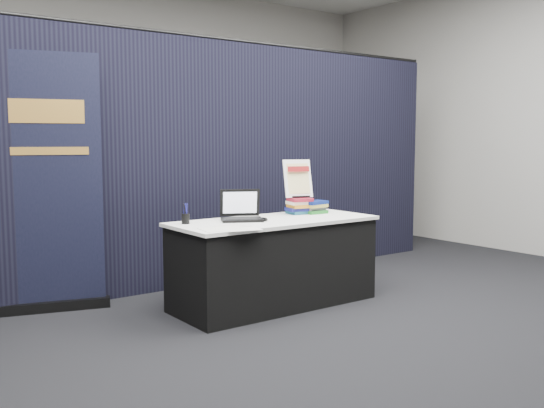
{
  "coord_description": "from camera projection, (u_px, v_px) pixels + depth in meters",
  "views": [
    {
      "loc": [
        -3.08,
        -3.59,
        1.42
      ],
      "look_at": [
        -0.02,
        0.55,
        0.88
      ],
      "focal_mm": 40.0,
      "sensor_mm": 36.0,
      "label": 1
    }
  ],
  "objects": [
    {
      "name": "wall_back",
      "position": [
        116.0,
        115.0,
        7.86
      ],
      "size": [
        8.0,
        0.02,
        3.5
      ],
      "primitive_type": "cube",
      "color": "#A2A099",
      "rests_on": "floor"
    },
    {
      "name": "mouse",
      "position": [
        264.0,
        219.0,
        5.09
      ],
      "size": [
        0.06,
        0.1,
        0.03
      ],
      "primitive_type": "ellipsoid",
      "rotation": [
        0.0,
        0.0,
        -0.03
      ],
      "color": "black",
      "rests_on": "display_table"
    },
    {
      "name": "pullup_banner",
      "position": [
        49.0,
        198.0,
        4.99
      ],
      "size": [
        0.9,
        0.35,
        2.14
      ],
      "rotation": [
        0.0,
        0.0,
        -0.29
      ],
      "color": "black",
      "rests_on": "floor"
    },
    {
      "name": "brochure_mid",
      "position": [
        223.0,
        229.0,
        4.62
      ],
      "size": [
        0.36,
        0.29,
        0.0
      ],
      "primitive_type": "cube",
      "rotation": [
        0.0,
        0.0,
        -0.18
      ],
      "color": "white",
      "rests_on": "display_table"
    },
    {
      "name": "laptop",
      "position": [
        239.0,
        213.0,
        5.13
      ],
      "size": [
        0.41,
        0.41,
        0.26
      ],
      "rotation": [
        0.0,
        0.0,
        -0.47
      ],
      "color": "black",
      "rests_on": "display_table"
    },
    {
      "name": "brochure_left",
      "position": [
        242.0,
        229.0,
        4.61
      ],
      "size": [
        0.31,
        0.25,
        0.0
      ],
      "primitive_type": "cube",
      "rotation": [
        0.0,
        0.0,
        -0.24
      ],
      "color": "white",
      "rests_on": "display_table"
    },
    {
      "name": "book_stack_tall",
      "position": [
        300.0,
        206.0,
        5.58
      ],
      "size": [
        0.24,
        0.19,
        0.15
      ],
      "rotation": [
        0.0,
        0.0,
        -0.11
      ],
      "color": "#1B5469",
      "rests_on": "display_table"
    },
    {
      "name": "drape_partition",
      "position": [
        211.0,
        163.0,
        6.0
      ],
      "size": [
        6.0,
        0.08,
        2.4
      ],
      "primitive_type": "cube",
      "color": "black",
      "rests_on": "floor"
    },
    {
      "name": "display_table",
      "position": [
        274.0,
        262.0,
        5.24
      ],
      "size": [
        1.8,
        0.75,
        0.75
      ],
      "color": "black",
      "rests_on": "floor"
    },
    {
      "name": "brochure_right",
      "position": [
        230.0,
        227.0,
        4.75
      ],
      "size": [
        0.33,
        0.26,
        0.0
      ],
      "primitive_type": "cube",
      "rotation": [
        0.0,
        0.0,
        0.21
      ],
      "color": "silver",
      "rests_on": "display_table"
    },
    {
      "name": "info_sign",
      "position": [
        298.0,
        179.0,
        5.58
      ],
      "size": [
        0.28,
        0.17,
        0.36
      ],
      "rotation": [
        0.0,
        0.0,
        -0.29
      ],
      "color": "black",
      "rests_on": "book_stack_tall"
    },
    {
      "name": "stacking_chair",
      "position": [
        283.0,
        228.0,
        6.41
      ],
      "size": [
        0.45,
        0.45,
        0.91
      ],
      "rotation": [
        0.0,
        0.0,
        -0.1
      ],
      "color": "black",
      "rests_on": "floor"
    },
    {
      "name": "floor",
      "position": [
        315.0,
        319.0,
        4.84
      ],
      "size": [
        8.0,
        8.0,
        0.0
      ],
      "primitive_type": "plane",
      "color": "black",
      "rests_on": "ground"
    },
    {
      "name": "pen_cup",
      "position": [
        186.0,
        219.0,
        4.91
      ],
      "size": [
        0.09,
        0.09,
        0.08
      ],
      "primitive_type": "cylinder",
      "rotation": [
        0.0,
        0.0,
        0.42
      ],
      "color": "black",
      "rests_on": "display_table"
    },
    {
      "name": "book_stack_short",
      "position": [
        314.0,
        207.0,
        5.62
      ],
      "size": [
        0.21,
        0.17,
        0.12
      ],
      "rotation": [
        0.0,
        0.0,
        0.04
      ],
      "color": "#1E7326",
      "rests_on": "display_table"
    }
  ]
}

